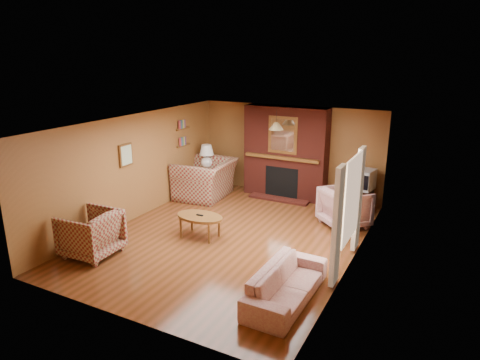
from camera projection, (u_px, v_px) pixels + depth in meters
The scene contains 20 objects.
floor at pixel (231, 236), 8.98m from camera, with size 6.50×6.50×0.00m, color #4E2910.
ceiling at pixel (231, 123), 8.30m from camera, with size 6.50×6.50×0.00m, color silver.
wall_back at pixel (289, 151), 11.41m from camera, with size 6.50×6.50×0.00m, color #925B2D.
wall_front at pixel (118, 242), 5.88m from camera, with size 6.50×6.50×0.00m, color #925B2D.
wall_left at pixel (135, 167), 9.74m from camera, with size 6.50×6.50×0.00m, color #925B2D.
wall_right at pixel (355, 201), 7.54m from camera, with size 6.50×6.50×0.00m, color #925B2D.
fireplace at pixel (286, 153), 11.18m from camera, with size 2.20×0.82×2.40m.
window_right at pixel (350, 208), 7.41m from camera, with size 0.10×1.85×2.00m.
bookshelf at pixel (184, 134), 11.20m from camera, with size 0.09×0.55×0.71m.
botanical_print at pixel (126, 155), 9.37m from camera, with size 0.05×0.40×0.50m.
pendant_light at pixel (276, 126), 10.37m from camera, with size 0.36×0.36×0.48m.
plaid_loveseat at pixel (206, 179), 11.33m from camera, with size 1.53×1.33×0.99m, color maroon.
plaid_armchair at pixel (91, 233), 8.05m from camera, with size 0.93×0.96×0.87m, color maroon.
floral_sofa at pixel (286, 284), 6.61m from camera, with size 1.86×0.73×0.54m, color #C2B197.
floral_armchair at pixel (345, 207), 9.43m from camera, with size 0.92×0.94×0.86m, color #C2B197.
coffee_table at pixel (200, 218), 8.84m from camera, with size 1.02×0.63×0.50m.
side_table at pixel (207, 179), 11.90m from camera, with size 0.49×0.49×0.65m, color brown.
table_lamp at pixel (207, 155), 11.70m from camera, with size 0.40×0.40×0.66m.
tv_stand at pixel (360, 200), 10.38m from camera, with size 0.51×0.47×0.56m, color black.
crt_tv at pixel (362, 179), 10.23m from camera, with size 0.61×0.61×0.49m.
Camera 1 is at (3.97, -7.26, 3.70)m, focal length 32.00 mm.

